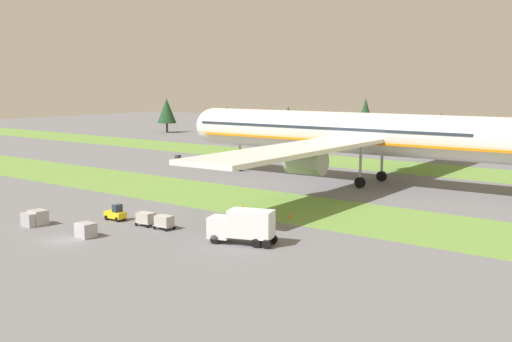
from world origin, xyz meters
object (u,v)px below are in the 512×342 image
catering_truck (243,225)px  taxiway_marker_0 (289,216)px  uld_container_0 (38,218)px  taxiway_marker_1 (243,206)px  cargo_dolly_second (164,221)px  uld_container_1 (31,219)px  baggage_tug (116,214)px  pushback_tractor (179,161)px  cargo_dolly_lead (146,218)px  airliner (359,133)px  ground_crew_marshaller (231,217)px  uld_container_2 (86,230)px

catering_truck → taxiway_marker_0: size_ratio=12.75×
uld_container_0 → taxiway_marker_1: size_ratio=3.05×
cargo_dolly_second → taxiway_marker_1: (-0.50, 14.54, -0.59)m
uld_container_1 → taxiway_marker_1: 26.12m
taxiway_marker_1 → taxiway_marker_0: bearing=-7.2°
baggage_tug → cargo_dolly_second: (7.92, 0.35, 0.10)m
pushback_tractor → taxiway_marker_0: 52.72m
uld_container_0 → taxiway_marker_0: size_ratio=3.48×
cargo_dolly_second → catering_truck: 11.07m
baggage_tug → uld_container_0: (-5.11, -7.10, 0.06)m
uld_container_0 → cargo_dolly_lead: bearing=35.8°
airliner → baggage_tug: airliner is taller
baggage_tug → uld_container_1: size_ratio=1.33×
airliner → taxiway_marker_0: size_ratio=143.31×
cargo_dolly_second → catering_truck: (11.01, 0.44, 1.03)m
uld_container_0 → pushback_tractor: bearing=117.3°
cargo_dolly_lead → uld_container_0: bearing=123.3°
cargo_dolly_lead → taxiway_marker_1: 14.87m
cargo_dolly_lead → ground_crew_marshaller: 9.85m
airliner → pushback_tractor: size_ratio=31.00×
uld_container_2 → taxiway_marker_1: 22.54m
uld_container_0 → airliner: bearing=73.7°
cargo_dolly_lead → cargo_dolly_second: 2.90m
catering_truck → uld_container_1: (-24.21, -8.73, -1.18)m
ground_crew_marshaller → uld_container_1: ground_crew_marshaller is taller
taxiway_marker_0 → airliner: bearing=102.5°
catering_truck → baggage_tug: bearing=74.1°
taxiway_marker_1 → baggage_tug: bearing=-116.5°
airliner → taxiway_marker_1: size_ratio=125.64×
pushback_tractor → uld_container_2: size_ratio=1.33×
airliner → cargo_dolly_lead: airliner is taller
catering_truck → uld_container_1: size_ratio=3.66×
baggage_tug → cargo_dolly_lead: bearing=-90.0°
ground_crew_marshaller → uld_container_2: bearing=47.0°
airliner → pushback_tractor: (-39.08, -1.75, -7.35)m
uld_container_2 → taxiway_marker_1: size_ratio=3.05×
uld_container_2 → cargo_dolly_lead: bearing=82.7°
airliner → cargo_dolly_second: size_ratio=36.35×
cargo_dolly_second → pushback_tractor: 55.16m
airliner → taxiway_marker_1: 28.65m
cargo_dolly_lead → taxiway_marker_1: cargo_dolly_lead is taller
airliner → cargo_dolly_lead: size_ratio=36.35×
catering_truck → uld_container_2: size_ratio=3.66×
cargo_dolly_second → pushback_tractor: pushback_tractor is taller
uld_container_2 → taxiway_marker_0: size_ratio=3.48×
baggage_tug → uld_container_0: 8.75m
taxiway_marker_0 → baggage_tug: bearing=-138.5°
catering_truck → taxiway_marker_1: bearing=21.0°
uld_container_2 → taxiway_marker_1: (3.37, 22.28, -0.45)m
cargo_dolly_lead → ground_crew_marshaller: bearing=-53.5°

